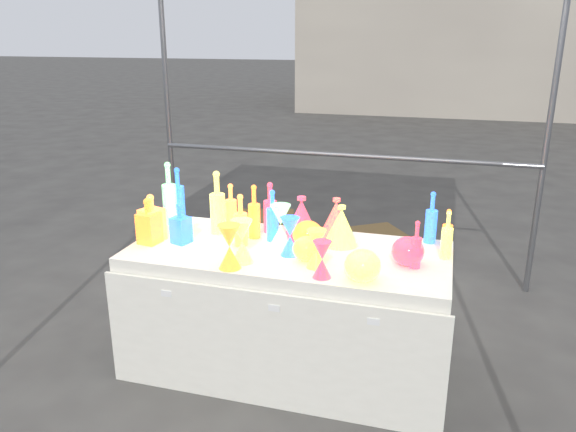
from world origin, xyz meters
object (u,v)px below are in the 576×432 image
(display_table, at_px, (288,310))
(decanter_0, at_px, (152,217))
(cardboard_box_closed, at_px, (264,235))
(bottle_0, at_px, (231,206))
(hourglass_0, at_px, (229,247))
(globe_0, at_px, (306,250))

(display_table, xyz_separation_m, decanter_0, (-0.81, -0.06, 0.52))
(cardboard_box_closed, relative_size, decanter_0, 1.88)
(cardboard_box_closed, distance_m, decanter_0, 1.85)
(bottle_0, relative_size, hourglass_0, 1.20)
(globe_0, bearing_deg, bottle_0, 145.97)
(display_table, height_order, bottle_0, bottle_0)
(cardboard_box_closed, bearing_deg, hourglass_0, -91.14)
(decanter_0, bearing_deg, cardboard_box_closed, 103.64)
(bottle_0, height_order, globe_0, bottle_0)
(hourglass_0, xyz_separation_m, globe_0, (0.36, 0.21, -0.06))
(hourglass_0, bearing_deg, decanter_0, 155.96)
(display_table, relative_size, globe_0, 12.27)
(globe_0, bearing_deg, decanter_0, 176.74)
(hourglass_0, bearing_deg, globe_0, 30.56)
(decanter_0, bearing_deg, display_table, 21.78)
(bottle_0, height_order, decanter_0, bottle_0)
(display_table, xyz_separation_m, globe_0, (0.14, -0.11, 0.44))
(bottle_0, bearing_deg, display_table, -32.17)
(bottle_0, xyz_separation_m, hourglass_0, (0.23, -0.61, -0.02))
(cardboard_box_closed, bearing_deg, display_table, -81.84)
(display_table, relative_size, hourglass_0, 7.78)
(bottle_0, height_order, hourglass_0, bottle_0)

